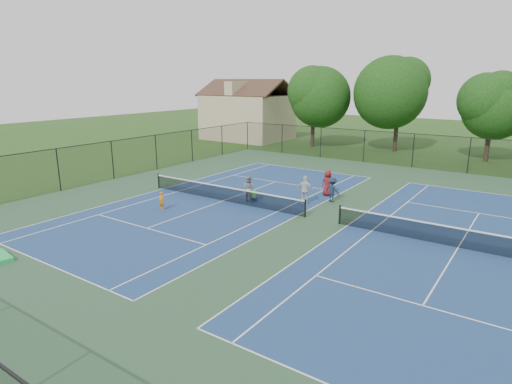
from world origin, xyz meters
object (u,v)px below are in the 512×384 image
Objects in this scene: bystander_b at (332,190)px; bystander_c at (328,183)px; tree_back_a at (314,94)px; tree_back_c at (493,103)px; ball_crate at (254,199)px; bystander_a at (305,190)px; ball_hopper at (254,194)px; instructor at (249,188)px; clapboard_house at (248,115)px; child_player at (161,201)px; tree_back_b at (400,89)px.

bystander_c is (-0.93, 1.27, 0.07)m from bystander_b.
tree_back_a is 1.09× the size of tree_back_c.
ball_crate is (-4.16, -2.75, -0.65)m from bystander_b.
bystander_a is 4.33× the size of ball_hopper.
ball_crate is at bearing -162.27° from instructor.
tree_back_a reaches higher than instructor.
clapboard_house is at bearing -51.55° from instructor.
bystander_a is at bearing 24.57° from ball_crate.
child_player is 5.56m from instructor.
instructor is 5.31m from bystander_b.
child_player is at bearing 28.78° from bystander_a.
clapboard_house is 9.62× the size of child_player.
tree_back_b is at bearing -91.06° from instructor.
tree_back_b is 23.16m from bystander_b.
tree_back_a reaches higher than ball_hopper.
bystander_a is at bearing 85.82° from bystander_c.
tree_back_b is (9.00, 2.00, 0.56)m from tree_back_a.
tree_back_a is 5.48× the size of instructor.
tree_back_b is 5.51× the size of bystander_a.
clapboard_house is 29.93m from ball_hopper.
clapboard_house is (-19.00, -1.00, -3.50)m from tree_back_b.
tree_back_b is 23.84× the size of ball_hopper.
bystander_a is (3.28, 1.44, 0.07)m from instructor.
tree_back_c is 5.26× the size of bystander_b.
clapboard_house reaches higher than child_player.
child_player is 10.65m from bystander_b.
bystander_a reaches higher than ball_crate.
child_player is 8.82m from bystander_a.
bystander_c is at bearing 51.24° from ball_hopper.
bystander_b is 1.58m from bystander_c.
tree_back_c is (9.00, -1.00, -1.11)m from tree_back_b.
tree_back_a is 5.03× the size of bystander_a.
child_player is at bearing 57.69° from instructor.
bystander_c is at bearing -109.81° from bystander_a.
tree_back_a is at bearing -176.82° from tree_back_c.
tree_back_a is 8.16× the size of child_player.
tree_back_a is 5.74× the size of bystander_b.
instructor is at bearing -164.89° from ball_hopper.
clapboard_house is 6.46× the size of instructor.
tree_back_c is 4.61× the size of bystander_a.
ball_hopper is at bearing -92.97° from tree_back_b.
bystander_a is 4.67× the size of ball_crate.
tree_back_a is 0.85× the size of clapboard_house.
clapboard_house is 27.67× the size of ball_crate.
clapboard_house is 5.93× the size of bystander_a.
tree_back_b is 0.93× the size of clapboard_house.
clapboard_house is (-28.00, -0.00, -2.39)m from tree_back_c.
tree_back_c reaches higher than bystander_c.
child_player is at bearing -115.72° from tree_back_c.
bystander_b is at bearing -106.10° from tree_back_c.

